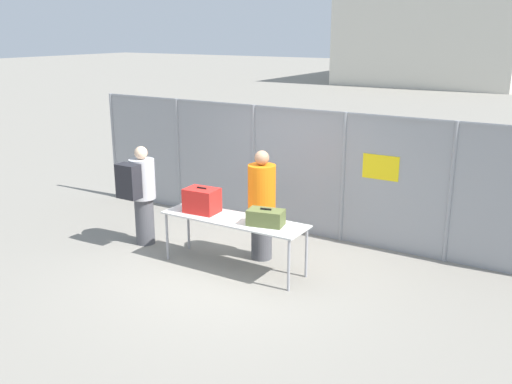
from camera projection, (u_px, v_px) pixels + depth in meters
name	position (u px, v px, depth m)	size (l,w,h in m)	color
ground_plane	(229.00, 272.00, 8.49)	(120.00, 120.00, 0.00)	gray
fence_section	(297.00, 169.00, 9.90)	(8.81, 0.07, 2.20)	gray
inspection_table	(234.00, 222.00, 8.44)	(2.27, 0.66, 0.79)	silver
suitcase_red	(202.00, 200.00, 8.67)	(0.52, 0.39, 0.39)	red
suitcase_olive	(266.00, 217.00, 8.12)	(0.56, 0.39, 0.25)	#566033
traveler_hooded	(141.00, 192.00, 9.34)	(0.41, 0.64, 1.67)	#4C4C51
security_worker_near	(262.00, 204.00, 8.77)	(0.43, 0.43, 1.73)	#4C4C51
utility_trailer	(459.00, 191.00, 11.14)	(4.41, 2.14, 0.75)	#4C6B47
distant_hangar	(443.00, 31.00, 38.50)	(10.89, 12.66, 6.73)	beige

